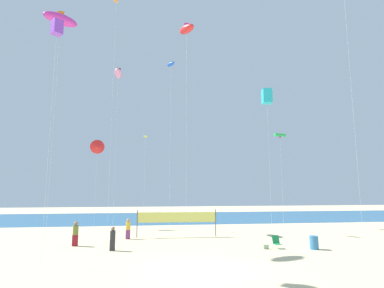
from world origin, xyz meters
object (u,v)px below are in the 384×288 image
object	(u,v)px
beachgoer_mustard_shirt	(128,228)
kite_green_tube	(280,135)
kite_pink_inflatable	(118,74)
beachgoer_olive_shirt	(75,233)
beach_handbag	(266,247)
kite_yellow_diamond	(145,141)
kite_cyan_box	(267,96)
kite_orange_diamond	(116,21)
kite_magenta_inflatable	(60,19)
kite_red_delta	(97,147)
kite_blue_inflatable	(171,65)
folding_beach_chair	(276,242)
beachgoer_charcoal_shirt	(113,238)
kite_red_inflatable	(187,29)
trash_barrel	(314,243)
volleyball_net	(177,218)
kite_violet_box	(57,28)

from	to	relation	value
beachgoer_mustard_shirt	kite_green_tube	world-z (taller)	kite_green_tube
kite_pink_inflatable	beachgoer_olive_shirt	bearing A→B (deg)	-100.34
beach_handbag	kite_yellow_diamond	size ratio (longest dim) A/B	0.04
kite_cyan_box	beachgoer_olive_shirt	bearing A→B (deg)	-163.13
kite_pink_inflatable	kite_orange_diamond	distance (m)	8.26
kite_magenta_inflatable	kite_orange_diamond	size ratio (longest dim) A/B	0.92
kite_red_delta	kite_yellow_diamond	distance (m)	5.89
kite_orange_diamond	kite_blue_inflatable	bearing A→B (deg)	52.80
folding_beach_chair	kite_red_delta	world-z (taller)	kite_red_delta
beachgoer_olive_shirt	kite_magenta_inflatable	xyz separation A→B (m)	(-2.44, 0.99, 17.81)
kite_cyan_box	beachgoer_charcoal_shirt	bearing A→B (deg)	-152.77
beachgoer_olive_shirt	kite_blue_inflatable	bearing A→B (deg)	147.94
beachgoer_charcoal_shirt	folding_beach_chair	bearing A→B (deg)	43.75
kite_red_inflatable	kite_blue_inflatable	bearing A→B (deg)	92.07
beach_handbag	kite_red_inflatable	size ratio (longest dim) A/B	0.02
kite_yellow_diamond	beachgoer_charcoal_shirt	bearing A→B (deg)	-99.26
trash_barrel	kite_green_tube	distance (m)	16.98
beach_handbag	kite_magenta_inflatable	xyz separation A→B (m)	(-16.30, 4.00, 18.63)
kite_orange_diamond	kite_magenta_inflatable	bearing A→B (deg)	-177.42
kite_magenta_inflatable	kite_green_tube	size ratio (longest dim) A/B	1.80
kite_magenta_inflatable	kite_cyan_box	bearing A→B (deg)	12.28
trash_barrel	kite_pink_inflatable	distance (m)	26.26
volleyball_net	folding_beach_chair	bearing A→B (deg)	-42.65
beachgoer_olive_shirt	kite_red_inflatable	distance (m)	17.52
kite_violet_box	kite_orange_diamond	xyz separation A→B (m)	(2.63, 7.17, 4.87)
volleyball_net	kite_yellow_diamond	size ratio (longest dim) A/B	0.70
beach_handbag	kite_orange_diamond	distance (m)	22.69
kite_red_delta	kite_pink_inflatable	bearing A→B (deg)	-42.50
volleyball_net	kite_green_tube	bearing A→B (deg)	25.58
volleyball_net	kite_cyan_box	xyz separation A→B (m)	(9.75, 2.02, 12.45)
kite_cyan_box	trash_barrel	bearing A→B (deg)	-93.21
kite_magenta_inflatable	kite_green_tube	xyz separation A→B (m)	(23.27, 8.52, -8.15)
folding_beach_chair	kite_magenta_inflatable	size ratio (longest dim) A/B	0.05
volleyball_net	beachgoer_olive_shirt	bearing A→B (deg)	-157.22
beachgoer_charcoal_shirt	folding_beach_chair	size ratio (longest dim) A/B	1.84
beachgoer_mustard_shirt	kite_blue_inflatable	size ratio (longest dim) A/B	0.09
trash_barrel	kite_violet_box	bearing A→B (deg)	-172.38
beachgoer_charcoal_shirt	volleyball_net	xyz separation A→B (m)	(4.97, 5.55, 0.75)
kite_green_tube	kite_red_delta	bearing A→B (deg)	175.09
kite_yellow_diamond	beach_handbag	bearing A→B (deg)	-54.05
kite_cyan_box	kite_green_tube	xyz separation A→B (m)	(3.10, 4.13, -3.45)
kite_red_delta	kite_green_tube	size ratio (longest dim) A/B	0.92
beachgoer_olive_shirt	folding_beach_chair	xyz separation A→B (m)	(14.75, -2.87, -0.50)
trash_barrel	kite_orange_diamond	distance (m)	24.46
kite_magenta_inflatable	kite_red_delta	size ratio (longest dim) A/B	1.97
beachgoer_charcoal_shirt	kite_orange_diamond	bearing A→B (deg)	150.77
kite_pink_inflatable	beach_handbag	bearing A→B (deg)	-45.16
kite_violet_box	folding_beach_chair	bearing A→B (deg)	11.57
kite_pink_inflatable	kite_yellow_diamond	xyz separation A→B (m)	(3.21, 0.12, -7.72)
trash_barrel	kite_magenta_inflatable	world-z (taller)	kite_magenta_inflatable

